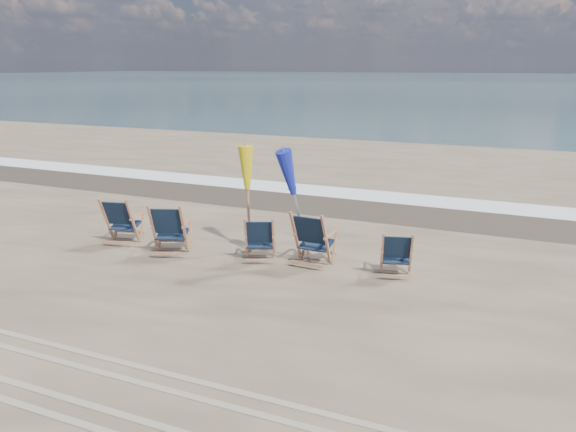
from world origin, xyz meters
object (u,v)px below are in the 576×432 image
beach_chair_0 (132,222)px  beach_chair_2 (273,240)px  beach_chair_3 (326,241)px  umbrella_yellow (248,174)px  beach_chair_4 (411,256)px  umbrella_blue (299,174)px  beach_chair_1 (184,230)px

beach_chair_0 → beach_chair_2: beach_chair_0 is taller
beach_chair_3 → umbrella_yellow: size_ratio=0.52×
beach_chair_4 → umbrella_blue: size_ratio=0.39×
beach_chair_0 → beach_chair_1: beach_chair_1 is taller
beach_chair_2 → beach_chair_3: beach_chair_3 is taller
beach_chair_1 → beach_chair_3: bearing=168.8°
beach_chair_4 → umbrella_yellow: 3.54m
umbrella_yellow → umbrella_blue: (1.22, -0.33, 0.15)m
beach_chair_0 → umbrella_yellow: 2.70m
beach_chair_1 → umbrella_blue: size_ratio=0.48×
beach_chair_4 → beach_chair_1: bearing=-7.7°
beach_chair_1 → beach_chair_2: 1.81m
beach_chair_3 → beach_chair_2: bearing=5.0°
beach_chair_1 → umbrella_yellow: bearing=-161.3°
beach_chair_1 → beach_chair_3: 2.84m
beach_chair_4 → umbrella_yellow: umbrella_yellow is taller
beach_chair_2 → beach_chair_4: beach_chair_2 is taller
beach_chair_3 → umbrella_blue: umbrella_blue is taller
beach_chair_4 → umbrella_blue: umbrella_blue is taller
beach_chair_0 → umbrella_blue: 3.82m
beach_chair_0 → beach_chair_1: 1.38m
beach_chair_3 → beach_chair_4: size_ratio=1.24×
beach_chair_0 → umbrella_blue: (3.60, 0.32, 1.24)m
beach_chair_2 → umbrella_blue: 1.38m
beach_chair_2 → beach_chair_4: 2.59m
beach_chair_1 → beach_chair_4: bearing=167.6°
umbrella_yellow → umbrella_blue: umbrella_blue is taller
beach_chair_0 → beach_chair_1: size_ratio=0.95×
beach_chair_2 → beach_chair_3: size_ratio=0.85×
beach_chair_2 → beach_chair_3: (1.04, 0.05, 0.08)m
umbrella_blue → beach_chair_3: bearing=-4.9°
umbrella_yellow → beach_chair_3: bearing=-12.1°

